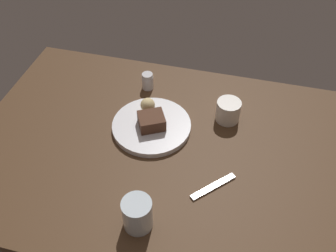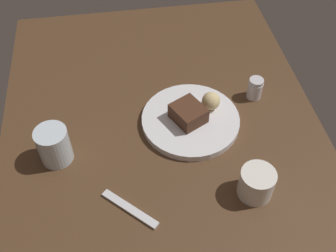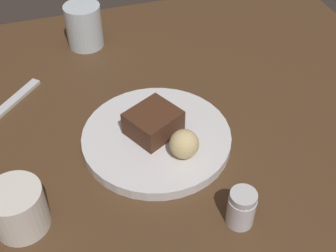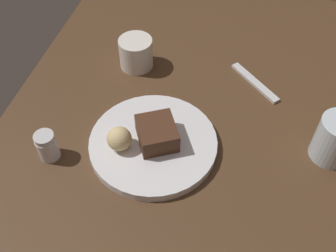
{
  "view_description": "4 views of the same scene",
  "coord_description": "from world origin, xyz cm",
  "px_view_note": "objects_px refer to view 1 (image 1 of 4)",
  "views": [
    {
      "loc": [
        -21.89,
        73.79,
        92.0
      ],
      "look_at": [
        -2.05,
        -4.22,
        8.94
      ],
      "focal_mm": 39.94,
      "sensor_mm": 36.0,
      "label": 1
    },
    {
      "loc": [
        -65.72,
        9.36,
        83.79
      ],
      "look_at": [
        -1.0,
        -0.74,
        8.91
      ],
      "focal_mm": 43.4,
      "sensor_mm": 36.0,
      "label": 2
    },
    {
      "loc": [
        -10.21,
        -60.56,
        58.31
      ],
      "look_at": [
        6.4,
        -7.89,
        6.52
      ],
      "focal_mm": 47.48,
      "sensor_mm": 36.0,
      "label": 3
    },
    {
      "loc": [
        51.86,
        6.85,
        67.19
      ],
      "look_at": [
        3.34,
        -4.79,
        8.99
      ],
      "focal_mm": 42.41,
      "sensor_mm": 36.0,
      "label": 4
    }
  ],
  "objects_px": {
    "dessert_plate": "(152,126)",
    "bread_roll": "(148,105)",
    "salt_shaker": "(148,81)",
    "chocolate_cake_slice": "(152,121)",
    "coffee_cup": "(228,111)",
    "water_glass": "(137,214)",
    "dessert_spoon": "(213,187)"
  },
  "relations": [
    {
      "from": "dessert_plate",
      "to": "bread_roll",
      "type": "height_order",
      "value": "bread_roll"
    },
    {
      "from": "dessert_plate",
      "to": "salt_shaker",
      "type": "distance_m",
      "value": 0.21
    },
    {
      "from": "dessert_plate",
      "to": "chocolate_cake_slice",
      "type": "relative_size",
      "value": 3.18
    },
    {
      "from": "chocolate_cake_slice",
      "to": "bread_roll",
      "type": "relative_size",
      "value": 1.67
    },
    {
      "from": "dessert_plate",
      "to": "coffee_cup",
      "type": "relative_size",
      "value": 3.23
    },
    {
      "from": "salt_shaker",
      "to": "chocolate_cake_slice",
      "type": "bearing_deg",
      "value": 109.9
    },
    {
      "from": "water_glass",
      "to": "dessert_plate",
      "type": "bearing_deg",
      "value": -79.69
    },
    {
      "from": "water_glass",
      "to": "dessert_spoon",
      "type": "distance_m",
      "value": 0.24
    },
    {
      "from": "salt_shaker",
      "to": "dessert_spoon",
      "type": "xyz_separation_m",
      "value": [
        -0.31,
        0.38,
        -0.03
      ]
    },
    {
      "from": "dessert_plate",
      "to": "coffee_cup",
      "type": "height_order",
      "value": "coffee_cup"
    },
    {
      "from": "chocolate_cake_slice",
      "to": "salt_shaker",
      "type": "height_order",
      "value": "same"
    },
    {
      "from": "coffee_cup",
      "to": "dessert_spoon",
      "type": "relative_size",
      "value": 0.53
    },
    {
      "from": "coffee_cup",
      "to": "dessert_plate",
      "type": "bearing_deg",
      "value": 23.91
    },
    {
      "from": "dessert_plate",
      "to": "chocolate_cake_slice",
      "type": "distance_m",
      "value": 0.03
    },
    {
      "from": "salt_shaker",
      "to": "dessert_plate",
      "type": "bearing_deg",
      "value": 109.83
    },
    {
      "from": "dessert_plate",
      "to": "water_glass",
      "type": "height_order",
      "value": "water_glass"
    },
    {
      "from": "coffee_cup",
      "to": "dessert_spoon",
      "type": "distance_m",
      "value": 0.29
    },
    {
      "from": "chocolate_cake_slice",
      "to": "water_glass",
      "type": "distance_m",
      "value": 0.34
    },
    {
      "from": "dessert_plate",
      "to": "dessert_spoon",
      "type": "relative_size",
      "value": 1.72
    },
    {
      "from": "bread_roll",
      "to": "salt_shaker",
      "type": "relative_size",
      "value": 0.78
    },
    {
      "from": "dessert_plate",
      "to": "coffee_cup",
      "type": "bearing_deg",
      "value": -156.09
    },
    {
      "from": "chocolate_cake_slice",
      "to": "bread_roll",
      "type": "distance_m",
      "value": 0.07
    },
    {
      "from": "dessert_plate",
      "to": "coffee_cup",
      "type": "distance_m",
      "value": 0.26
    },
    {
      "from": "dessert_plate",
      "to": "salt_shaker",
      "type": "xyz_separation_m",
      "value": [
        0.07,
        -0.19,
        0.02
      ]
    },
    {
      "from": "coffee_cup",
      "to": "bread_roll",
      "type": "bearing_deg",
      "value": 9.61
    },
    {
      "from": "chocolate_cake_slice",
      "to": "dessert_spoon",
      "type": "distance_m",
      "value": 0.29
    },
    {
      "from": "salt_shaker",
      "to": "water_glass",
      "type": "xyz_separation_m",
      "value": [
        -0.13,
        0.54,
        0.02
      ]
    },
    {
      "from": "bread_roll",
      "to": "dessert_spoon",
      "type": "relative_size",
      "value": 0.33
    },
    {
      "from": "dessert_plate",
      "to": "chocolate_cake_slice",
      "type": "xyz_separation_m",
      "value": [
        -0.0,
        0.01,
        0.03
      ]
    },
    {
      "from": "chocolate_cake_slice",
      "to": "salt_shaker",
      "type": "xyz_separation_m",
      "value": [
        0.07,
        -0.2,
        -0.01
      ]
    },
    {
      "from": "bread_roll",
      "to": "dessert_spoon",
      "type": "bearing_deg",
      "value": 137.52
    },
    {
      "from": "salt_shaker",
      "to": "dessert_spoon",
      "type": "relative_size",
      "value": 0.42
    }
  ]
}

